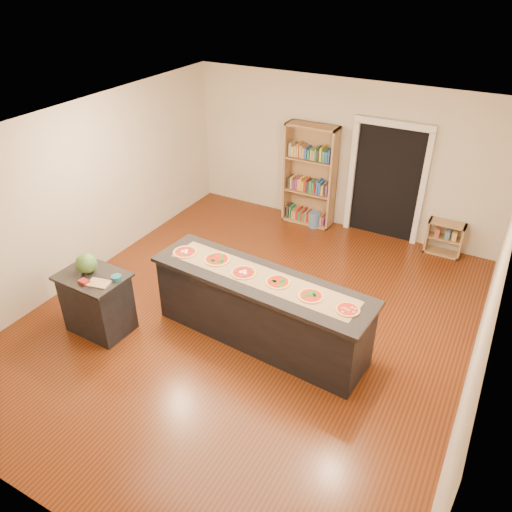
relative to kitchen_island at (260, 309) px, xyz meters
The scene contains 18 objects.
room 0.99m from the kitchen_island, 139.39° to the left, with size 6.00×7.00×2.80m.
doorway 3.85m from the kitchen_island, 81.35° to the left, with size 1.40×0.09×2.21m.
kitchen_island is the anchor object (origin of this frame).
side_counter 2.29m from the kitchen_island, 156.76° to the right, with size 0.92×0.68×0.91m.
bookshelf 3.69m from the kitchen_island, 103.44° to the left, with size 0.98×0.35×1.97m, color #A77F51.
low_shelf 4.01m from the kitchen_island, 63.88° to the left, with size 0.62×0.27×0.62m, color #A77F51.
waste_bin 3.50m from the kitchen_island, 100.63° to the left, with size 0.21×0.21×0.31m, color #496EA3.
kraft_paper 0.51m from the kitchen_island, 85.53° to the left, with size 2.68×0.48×0.00m, color olive.
watermelon 2.43m from the kitchen_island, 158.54° to the right, with size 0.29×0.29×0.29m, color #144214.
cutting_board 2.17m from the kitchen_island, 151.73° to the right, with size 0.29×0.20×0.02m, color tan.
package_red 2.36m from the kitchen_island, 151.96° to the right, with size 0.14×0.10×0.05m, color maroon.
package_teal 1.97m from the kitchen_island, 154.97° to the right, with size 0.14×0.14×0.05m, color #195966.
pizza_a 1.34m from the kitchen_island, behind, with size 0.35×0.35×0.02m.
pizza_b 0.91m from the kitchen_island, behind, with size 0.35×0.35×0.02m.
pizza_c 0.58m from the kitchen_island, behind, with size 0.36×0.36×0.02m.
pizza_d 0.58m from the kitchen_island, ahead, with size 0.31×0.31×0.02m.
pizza_e 0.90m from the kitchen_island, ahead, with size 0.32×0.32×0.02m.
pizza_f 1.34m from the kitchen_island, ahead, with size 0.31×0.31×0.02m.
Camera 1 is at (2.87, -5.01, 4.67)m, focal length 35.00 mm.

